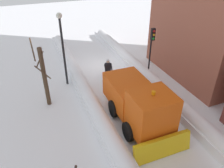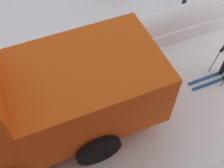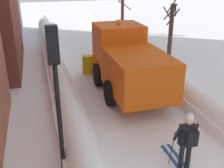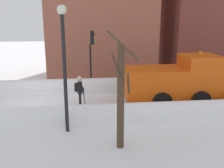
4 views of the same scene
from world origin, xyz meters
The scene contains 8 objects.
ground_plane centered at (0.00, 10.00, 0.00)m, with size 80.00×80.00×0.00m, color white.
snowbank_left centered at (-2.56, 10.00, 0.42)m, with size 1.10×36.00×0.99m.
snowbank_right centered at (2.56, 10.00, 0.37)m, with size 1.10×36.00×0.91m.
plow_truck centered at (0.41, 8.10, 1.48)m, with size 3.20×5.98×3.12m.
skier centered at (0.23, 2.55, 1.00)m, with size 0.62×1.80×1.81m.
traffic_light_pole centered at (-3.08, 3.39, 2.89)m, with size 0.28×0.42×4.11m.
bare_tree_mid centered at (5.05, 12.90, 1.82)m, with size 0.96×1.11×3.78m.
bare_tree_far centered at (4.34, 20.84, 1.96)m, with size 1.22×1.34×3.89m.
Camera 3 is at (-3.43, -2.79, 5.23)m, focal length 43.01 mm.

